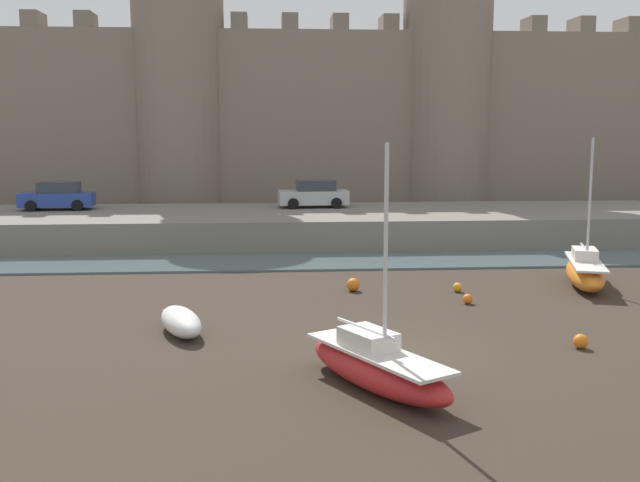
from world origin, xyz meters
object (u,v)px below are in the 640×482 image
(mooring_buoy_near_shore, at_px, (468,299))
(car_quay_east, at_px, (58,196))
(rowboat_foreground_centre, at_px, (181,321))
(sailboat_foreground_left, at_px, (377,366))
(sailboat_near_channel_left, at_px, (585,271))
(mooring_buoy_near_channel, at_px, (458,287))
(car_quay_centre_west, at_px, (314,194))
(mooring_buoy_off_centre, at_px, (581,341))
(mooring_buoy_mid_mud, at_px, (353,285))

(mooring_buoy_near_shore, bearing_deg, car_quay_east, 137.01)
(mooring_buoy_near_shore, height_order, car_quay_east, car_quay_east)
(rowboat_foreground_centre, distance_m, mooring_buoy_near_shore, 10.46)
(rowboat_foreground_centre, distance_m, sailboat_foreground_left, 7.54)
(car_quay_east, bearing_deg, sailboat_near_channel_left, -31.75)
(rowboat_foreground_centre, height_order, sailboat_foreground_left, sailboat_foreground_left)
(sailboat_foreground_left, height_order, mooring_buoy_near_shore, sailboat_foreground_left)
(rowboat_foreground_centre, bearing_deg, car_quay_east, 113.69)
(mooring_buoy_near_channel, height_order, car_quay_east, car_quay_east)
(rowboat_foreground_centre, height_order, mooring_buoy_near_channel, rowboat_foreground_centre)
(mooring_buoy_near_shore, height_order, car_quay_centre_west, car_quay_centre_west)
(sailboat_near_channel_left, distance_m, car_quay_centre_west, 18.54)
(rowboat_foreground_centre, distance_m, mooring_buoy_near_channel, 11.38)
(mooring_buoy_off_centre, relative_size, mooring_buoy_near_shore, 1.17)
(sailboat_foreground_left, bearing_deg, mooring_buoy_near_channel, 65.92)
(mooring_buoy_mid_mud, height_order, mooring_buoy_near_channel, mooring_buoy_mid_mud)
(sailboat_near_channel_left, height_order, car_quay_centre_west, sailboat_near_channel_left)
(mooring_buoy_off_centre, xyz_separation_m, mooring_buoy_mid_mud, (-5.67, 8.13, 0.05))
(mooring_buoy_near_channel, xyz_separation_m, car_quay_centre_west, (-4.56, 16.20, 2.25))
(rowboat_foreground_centre, relative_size, car_quay_east, 0.75)
(mooring_buoy_off_centre, relative_size, car_quay_east, 0.10)
(mooring_buoy_off_centre, height_order, mooring_buoy_mid_mud, mooring_buoy_mid_mud)
(rowboat_foreground_centre, height_order, sailboat_near_channel_left, sailboat_near_channel_left)
(mooring_buoy_off_centre, height_order, mooring_buoy_near_channel, mooring_buoy_off_centre)
(sailboat_foreground_left, xyz_separation_m, mooring_buoy_off_centre, (6.38, 2.94, -0.36))
(sailboat_foreground_left, distance_m, car_quay_east, 30.40)
(sailboat_foreground_left, height_order, sailboat_near_channel_left, sailboat_foreground_left)
(mooring_buoy_near_shore, bearing_deg, sailboat_near_channel_left, 25.57)
(mooring_buoy_mid_mud, xyz_separation_m, mooring_buoy_near_shore, (3.90, -2.43, -0.08))
(rowboat_foreground_centre, relative_size, car_quay_centre_west, 0.75)
(rowboat_foreground_centre, relative_size, mooring_buoy_mid_mud, 6.08)
(sailboat_foreground_left, xyz_separation_m, car_quay_east, (-14.64, 26.59, 1.85))
(rowboat_foreground_centre, xyz_separation_m, mooring_buoy_mid_mud, (6.03, 5.73, -0.15))
(sailboat_near_channel_left, height_order, car_quay_east, sailboat_near_channel_left)
(car_quay_east, bearing_deg, mooring_buoy_off_centre, -48.36)
(sailboat_near_channel_left, xyz_separation_m, mooring_buoy_off_centre, (-3.73, -8.33, -0.41))
(mooring_buoy_near_shore, bearing_deg, sailboat_foreground_left, -118.10)
(sailboat_foreground_left, distance_m, mooring_buoy_mid_mud, 11.10)
(car_quay_centre_west, bearing_deg, car_quay_east, -179.04)
(car_quay_east, bearing_deg, rowboat_foreground_centre, -66.31)
(mooring_buoy_mid_mud, bearing_deg, mooring_buoy_off_centre, -55.13)
(mooring_buoy_off_centre, relative_size, mooring_buoy_near_channel, 1.16)
(rowboat_foreground_centre, relative_size, mooring_buoy_near_shore, 8.66)
(sailboat_near_channel_left, bearing_deg, rowboat_foreground_centre, -158.99)
(car_quay_east, bearing_deg, sailboat_foreground_left, -61.17)
(sailboat_near_channel_left, xyz_separation_m, mooring_buoy_mid_mud, (-9.40, -0.20, -0.36))
(sailboat_foreground_left, relative_size, car_quay_east, 1.43)
(mooring_buoy_near_channel, bearing_deg, mooring_buoy_mid_mud, 173.79)
(mooring_buoy_near_channel, bearing_deg, mooring_buoy_near_shore, -93.98)
(mooring_buoy_mid_mud, xyz_separation_m, mooring_buoy_near_channel, (4.03, -0.44, -0.08))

